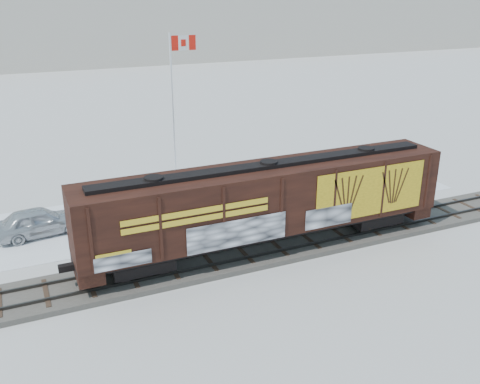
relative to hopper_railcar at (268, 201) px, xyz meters
name	(u,v)px	position (x,y,z in m)	size (l,w,h in m)	color
ground	(208,264)	(-3.42, 0.01, -3.03)	(500.00, 500.00, 0.00)	white
rail_track	(208,262)	(-3.42, 0.01, -2.89)	(50.00, 3.40, 0.43)	#59544C
parking_strip	(167,212)	(-3.42, 7.51, -3.02)	(40.00, 8.00, 0.03)	white
hopper_railcar	(268,201)	(0.00, 0.00, 0.00)	(20.11, 3.06, 4.67)	black
flagpole	(175,131)	(-1.02, 12.74, 0.85)	(2.30, 0.90, 10.67)	silver
car_silver	(39,221)	(-11.11, 7.29, -2.16)	(1.98, 4.93, 1.68)	silver
car_white	(162,204)	(-3.83, 7.11, -2.22)	(1.65, 4.74, 1.56)	white
car_dark	(211,207)	(-1.06, 5.65, -2.35)	(1.82, 4.48, 1.30)	black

